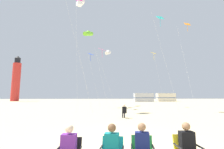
% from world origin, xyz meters
% --- Properties ---
extents(ground, '(200.00, 200.00, 0.00)m').
position_xyz_m(ground, '(0.00, 0.00, 0.00)').
color(ground, '#D3BC8C').
extents(spectator_teal_chair, '(0.40, 0.54, 1.16)m').
position_xyz_m(spectator_teal_chair, '(-0.40, -2.29, 0.61)').
color(spectator_teal_chair, '#147F84').
rests_on(spectator_teal_chair, ground).
extents(spectator_green_chair, '(0.40, 0.54, 1.16)m').
position_xyz_m(spectator_green_chair, '(0.34, -2.23, 0.61)').
color(spectator_green_chair, navy).
rests_on(spectator_green_chair, ground).
extents(camp_chair_yellow, '(0.57, 0.58, 0.82)m').
position_xyz_m(camp_chair_yellow, '(1.49, -2.09, 0.50)').
color(camp_chair_yellow, yellow).
rests_on(camp_chair_yellow, ground).
extents(spectator_yellow_chair, '(0.35, 0.51, 1.16)m').
position_xyz_m(spectator_yellow_chair, '(1.48, -2.22, 0.61)').
color(spectator_yellow_chair, black).
rests_on(spectator_yellow_chair, ground).
extents(kite_flyer_standing, '(0.36, 0.52, 1.16)m').
position_xyz_m(kite_flyer_standing, '(1.32, 7.51, 0.61)').
color(kite_flyer_standing, black).
rests_on(kite_flyer_standing, ground).
extents(kite_box_magenta, '(3.41, 2.33, 13.75)m').
position_xyz_m(kite_box_magenta, '(-3.31, 12.15, 13.14)').
color(kite_box_magenta, silver).
rests_on(kite_box_magenta, ground).
extents(kite_diamond_gold, '(2.01, 2.01, 9.47)m').
position_xyz_m(kite_diamond_gold, '(8.58, 20.71, 8.88)').
color(kite_diamond_gold, silver).
rests_on(kite_diamond_gold, ground).
extents(kite_tube_lime, '(2.97, 3.40, 13.12)m').
position_xyz_m(kite_tube_lime, '(-2.86, 20.46, 12.41)').
color(kite_tube_lime, silver).
rests_on(kite_tube_lime, ground).
extents(kite_tube_white, '(3.50, 3.55, 11.04)m').
position_xyz_m(kite_tube_white, '(0.71, 24.71, 10.33)').
color(kite_tube_white, silver).
rests_on(kite_tube_white, ground).
extents(kite_diamond_rainbow, '(2.01, 1.67, 8.86)m').
position_xyz_m(kite_diamond_rainbow, '(-0.50, 16.97, 8.31)').
color(kite_diamond_rainbow, silver).
rests_on(kite_diamond_rainbow, ground).
extents(kite_diamond_cyan, '(2.64, 2.09, 11.95)m').
position_xyz_m(kite_diamond_cyan, '(6.80, 12.70, 11.17)').
color(kite_diamond_cyan, silver).
rests_on(kite_diamond_cyan, ground).
extents(kite_diamond_orange, '(2.16, 2.16, 13.60)m').
position_xyz_m(kite_diamond_orange, '(13.16, 17.76, 12.68)').
color(kite_diamond_orange, silver).
rests_on(kite_diamond_orange, ground).
extents(kite_diamond_blue, '(2.39, 2.39, 8.96)m').
position_xyz_m(kite_diamond_blue, '(-2.33, 20.12, 8.40)').
color(kite_diamond_blue, silver).
rests_on(kite_diamond_blue, ground).
extents(lighthouse_distant, '(2.80, 2.80, 16.80)m').
position_xyz_m(lighthouse_distant, '(-31.76, 55.33, 7.84)').
color(lighthouse_distant, red).
rests_on(lighthouse_distant, ground).
extents(rv_van_silver, '(6.48, 2.46, 2.80)m').
position_xyz_m(rv_van_silver, '(13.73, 47.72, 1.39)').
color(rv_van_silver, '#B7BABF').
rests_on(rv_van_silver, ground).
extents(rv_van_cream, '(6.56, 2.70, 2.80)m').
position_xyz_m(rv_van_cream, '(21.97, 49.09, 1.39)').
color(rv_van_cream, beige).
rests_on(rv_van_cream, ground).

